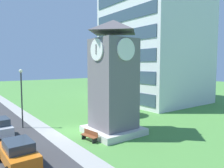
{
  "coord_description": "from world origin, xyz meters",
  "views": [
    {
      "loc": [
        19.22,
        -8.95,
        6.49
      ],
      "look_at": [
        1.56,
        4.12,
        4.61
      ],
      "focal_mm": 34.22,
      "sensor_mm": 36.0,
      "label": 1
    }
  ],
  "objects_px": {
    "street_lamp": "(22,92)",
    "parked_car_orange": "(18,152)",
    "park_bench": "(90,136)",
    "clock_tower": "(113,84)",
    "tree_streetside": "(112,88)"
  },
  "relations": [
    {
      "from": "tree_streetside",
      "to": "clock_tower",
      "type": "bearing_deg",
      "value": -35.24
    },
    {
      "from": "clock_tower",
      "to": "street_lamp",
      "type": "relative_size",
      "value": 1.75
    },
    {
      "from": "clock_tower",
      "to": "park_bench",
      "type": "xyz_separation_m",
      "value": [
        0.45,
        -2.91,
        -4.34
      ]
    },
    {
      "from": "street_lamp",
      "to": "tree_streetside",
      "type": "relative_size",
      "value": 1.08
    },
    {
      "from": "street_lamp",
      "to": "parked_car_orange",
      "type": "xyz_separation_m",
      "value": [
        8.72,
        -2.43,
        -2.92
      ]
    },
    {
      "from": "park_bench",
      "to": "street_lamp",
      "type": "xyz_separation_m",
      "value": [
        -7.57,
        -3.65,
        3.32
      ]
    },
    {
      "from": "park_bench",
      "to": "parked_car_orange",
      "type": "distance_m",
      "value": 6.2
    },
    {
      "from": "street_lamp",
      "to": "park_bench",
      "type": "bearing_deg",
      "value": 25.74
    },
    {
      "from": "tree_streetside",
      "to": "parked_car_orange",
      "type": "distance_m",
      "value": 15.57
    },
    {
      "from": "street_lamp",
      "to": "parked_car_orange",
      "type": "distance_m",
      "value": 9.52
    },
    {
      "from": "park_bench",
      "to": "street_lamp",
      "type": "bearing_deg",
      "value": -154.26
    },
    {
      "from": "park_bench",
      "to": "tree_streetside",
      "type": "relative_size",
      "value": 0.33
    },
    {
      "from": "clock_tower",
      "to": "park_bench",
      "type": "bearing_deg",
      "value": -81.23
    },
    {
      "from": "clock_tower",
      "to": "tree_streetside",
      "type": "distance_m",
      "value": 7.55
    },
    {
      "from": "street_lamp",
      "to": "tree_streetside",
      "type": "distance_m",
      "value": 10.9
    }
  ]
}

